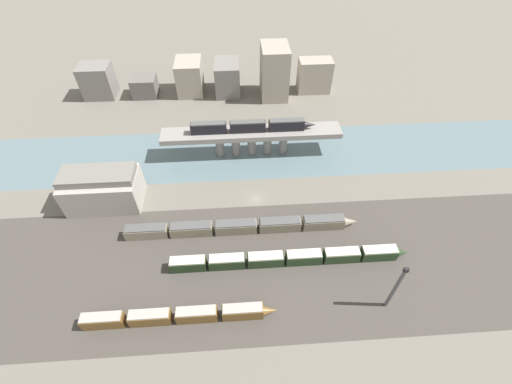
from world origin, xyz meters
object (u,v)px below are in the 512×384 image
at_px(train_yard_mid, 289,258).
at_px(warehouse_building, 103,188).
at_px(train_yard_near, 178,316).
at_px(train_yard_far, 241,227).
at_px(train_on_bridge, 251,126).
at_px(signal_tower, 395,288).

xyz_separation_m(train_yard_mid, warehouse_building, (-53.13, 25.43, 4.03)).
xyz_separation_m(train_yard_near, train_yard_mid, (27.81, 13.89, -0.13)).
height_order(train_yard_near, train_yard_far, train_yard_near).
xyz_separation_m(train_on_bridge, train_yard_near, (-20.62, -60.20, -9.49)).
relative_size(train_on_bridge, train_yard_near, 0.94).
xyz_separation_m(train_yard_near, warehouse_building, (-25.32, 39.32, 3.89)).
height_order(train_on_bridge, train_yard_near, train_on_bridge).
bearing_deg(warehouse_building, train_yard_near, -57.23).
relative_size(train_yard_near, train_yard_mid, 0.71).
distance_m(train_yard_near, signal_tower, 50.12).
bearing_deg(train_yard_far, warehouse_building, 160.99).
bearing_deg(signal_tower, train_yard_near, -179.61).
relative_size(train_yard_near, signal_tower, 2.71).
bearing_deg(train_on_bridge, signal_tower, -64.07).
bearing_deg(warehouse_building, train_on_bridge, 24.44).
xyz_separation_m(train_yard_far, signal_tower, (34.13, -24.88, 6.38)).
bearing_deg(warehouse_building, train_yard_far, -19.01).
distance_m(train_on_bridge, train_yard_near, 64.34).
xyz_separation_m(train_yard_mid, signal_tower, (21.91, -13.55, 6.40)).
relative_size(train_yard_far, signal_tower, 4.00).
relative_size(train_yard_mid, train_yard_far, 0.96).
distance_m(train_yard_far, signal_tower, 42.71).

